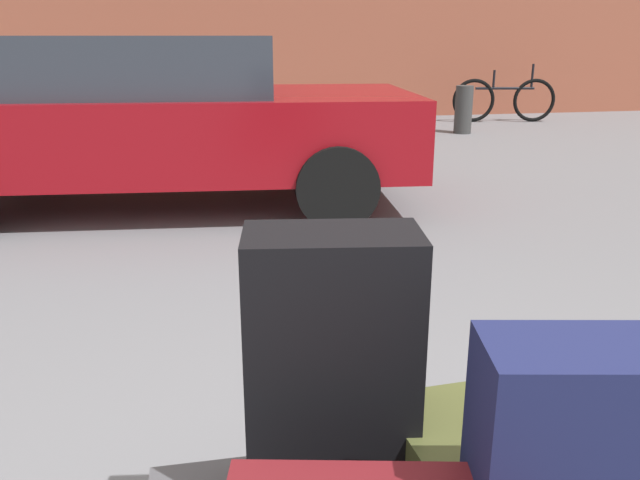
% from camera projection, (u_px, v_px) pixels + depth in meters
% --- Properties ---
extents(suitcase_black_rear_right, '(0.43, 0.27, 0.67)m').
position_uv_depth(suitcase_black_rear_right, '(332.00, 369.00, 1.52)').
color(suitcase_black_rear_right, black).
rests_on(suitcase_black_rear_right, luggage_cart).
extents(suitcase_olive_front_left, '(0.55, 0.40, 0.22)m').
position_uv_depth(suitcase_olive_front_left, '(504.00, 457.00, 1.57)').
color(suitcase_olive_front_left, '#4C5128').
rests_on(suitcase_olive_front_left, luggage_cart).
extents(parked_car, '(4.45, 2.23, 1.42)m').
position_uv_depth(parked_car, '(151.00, 117.00, 5.46)').
color(parked_car, maroon).
rests_on(parked_car, ground_plane).
extents(bicycle_leaning, '(1.75, 0.35, 0.96)m').
position_uv_depth(bicycle_leaning, '(504.00, 100.00, 10.98)').
color(bicycle_leaning, black).
rests_on(bicycle_leaning, ground_plane).
extents(bollard_kerb_near, '(0.26, 0.26, 0.71)m').
position_uv_depth(bollard_kerb_near, '(378.00, 112.00, 9.46)').
color(bollard_kerb_near, '#383838').
rests_on(bollard_kerb_near, ground_plane).
extents(bollard_kerb_mid, '(0.26, 0.26, 0.71)m').
position_uv_depth(bollard_kerb_mid, '(464.00, 110.00, 9.70)').
color(bollard_kerb_mid, '#383838').
rests_on(bollard_kerb_mid, ground_plane).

